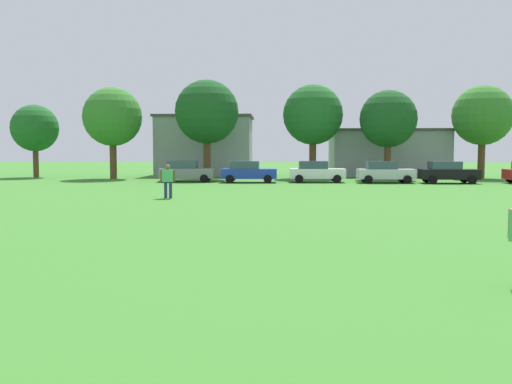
# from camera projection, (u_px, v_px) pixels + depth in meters

# --- Properties ---
(ground_plane) EXTENTS (160.00, 160.00, 0.00)m
(ground_plane) POSITION_uv_depth(u_px,v_px,m) (224.00, 196.00, 30.88)
(ground_plane) COLOR #387528
(bystander_near_trees) EXTENTS (0.86, 0.34, 1.80)m
(bystander_near_trees) POSITION_uv_depth(u_px,v_px,m) (168.00, 178.00, 29.35)
(bystander_near_trees) COLOR navy
(bystander_near_trees) RESTS_ON ground
(parked_car_gray_0) EXTENTS (4.30, 2.02, 1.68)m
(parked_car_gray_0) POSITION_uv_depth(u_px,v_px,m) (186.00, 171.00, 43.96)
(parked_car_gray_0) COLOR slate
(parked_car_gray_0) RESTS_ON ground
(parked_car_blue_1) EXTENTS (4.30, 2.02, 1.68)m
(parked_car_blue_1) POSITION_uv_depth(u_px,v_px,m) (248.00, 172.00, 43.15)
(parked_car_blue_1) COLOR #1E38AD
(parked_car_blue_1) RESTS_ON ground
(parked_car_white_2) EXTENTS (4.30, 2.02, 1.68)m
(parked_car_white_2) POSITION_uv_depth(u_px,v_px,m) (316.00, 171.00, 43.39)
(parked_car_white_2) COLOR white
(parked_car_white_2) RESTS_ON ground
(parked_car_silver_3) EXTENTS (4.30, 2.02, 1.68)m
(parked_car_silver_3) POSITION_uv_depth(u_px,v_px,m) (385.00, 172.00, 42.56)
(parked_car_silver_3) COLOR silver
(parked_car_silver_3) RESTS_ON ground
(parked_car_black_4) EXTENTS (4.30, 2.02, 1.68)m
(parked_car_black_4) POSITION_uv_depth(u_px,v_px,m) (448.00, 172.00, 42.13)
(parked_car_black_4) COLOR black
(parked_car_black_4) RESTS_ON ground
(tree_far_left) EXTENTS (4.30, 4.30, 6.70)m
(tree_far_left) POSITION_uv_depth(u_px,v_px,m) (35.00, 128.00, 50.80)
(tree_far_left) COLOR brown
(tree_far_left) RESTS_ON ground
(tree_left) EXTENTS (5.15, 5.15, 8.03)m
(tree_left) POSITION_uv_depth(u_px,v_px,m) (112.00, 117.00, 48.43)
(tree_left) COLOR brown
(tree_left) RESTS_ON ground
(tree_center_left) EXTENTS (5.52, 5.52, 8.60)m
(tree_center_left) POSITION_uv_depth(u_px,v_px,m) (207.00, 112.00, 47.82)
(tree_center_left) COLOR brown
(tree_center_left) RESTS_ON ground
(tree_center_right) EXTENTS (5.37, 5.37, 8.37)m
(tree_center_right) POSITION_uv_depth(u_px,v_px,m) (313.00, 115.00, 49.38)
(tree_center_right) COLOR brown
(tree_center_right) RESTS_ON ground
(tree_right) EXTENTS (4.94, 4.94, 7.69)m
(tree_right) POSITION_uv_depth(u_px,v_px,m) (388.00, 119.00, 47.65)
(tree_right) COLOR brown
(tree_right) RESTS_ON ground
(tree_far_right) EXTENTS (5.30, 5.30, 8.26)m
(tree_far_right) POSITION_uv_depth(u_px,v_px,m) (483.00, 116.00, 48.97)
(tree_far_right) COLOR brown
(tree_far_right) RESTS_ON ground
(house_left) EXTENTS (11.33, 6.68, 4.54)m
(house_left) POSITION_uv_depth(u_px,v_px,m) (387.00, 152.00, 54.10)
(house_left) COLOR #9999A3
(house_left) RESTS_ON ground
(house_right) EXTENTS (9.44, 6.54, 5.90)m
(house_right) POSITION_uv_depth(u_px,v_px,m) (205.00, 146.00, 54.75)
(house_right) COLOR #9999A3
(house_right) RESTS_ON ground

